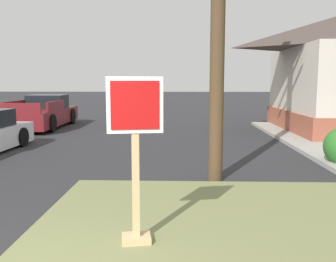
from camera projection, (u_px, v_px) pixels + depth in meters
name	position (u px, v px, depth m)	size (l,w,h in m)	color
grass_corner_patch	(234.00, 247.00, 4.56)	(5.49, 5.87, 0.08)	olive
stop_sign	(136.00, 166.00, 4.49)	(0.67, 0.34, 2.06)	tan
manhole_cover	(118.00, 208.00, 6.11)	(0.70, 0.70, 0.02)	black
pickup_truck_maroon	(43.00, 114.00, 16.99)	(2.17, 5.48, 1.48)	maroon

